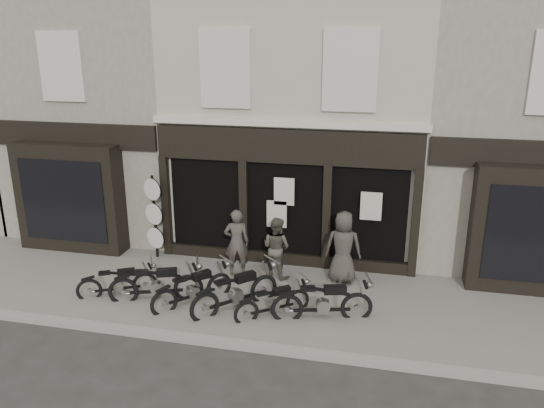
% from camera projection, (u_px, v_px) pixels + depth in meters
% --- Properties ---
extents(ground_plane, '(90.00, 90.00, 0.00)m').
position_uv_depth(ground_plane, '(259.00, 318.00, 12.19)').
color(ground_plane, '#2D2B28').
rests_on(ground_plane, ground).
extents(pavement, '(30.00, 4.20, 0.12)m').
position_uv_depth(pavement, '(268.00, 298.00, 13.01)').
color(pavement, slate).
rests_on(pavement, ground_plane).
extents(kerb, '(30.00, 0.25, 0.13)m').
position_uv_depth(kerb, '(245.00, 345.00, 11.01)').
color(kerb, gray).
rests_on(kerb, ground_plane).
extents(central_building, '(7.30, 6.22, 8.34)m').
position_uv_depth(central_building, '(305.00, 108.00, 16.49)').
color(central_building, '#A7A28F').
rests_on(central_building, ground).
extents(neighbour_left, '(5.60, 6.73, 8.34)m').
position_uv_depth(neighbour_left, '(118.00, 104.00, 17.78)').
color(neighbour_left, gray).
rests_on(neighbour_left, ground).
extents(neighbour_right, '(5.60, 6.73, 8.34)m').
position_uv_depth(neighbour_right, '(524.00, 116.00, 15.12)').
color(neighbour_right, gray).
rests_on(neighbour_right, ground).
extents(motorcycle_0, '(1.78, 1.14, 0.93)m').
position_uv_depth(motorcycle_0, '(118.00, 285.00, 13.01)').
color(motorcycle_0, black).
rests_on(motorcycle_0, ground).
extents(motorcycle_1, '(2.17, 1.07, 1.08)m').
position_uv_depth(motorcycle_1, '(157.00, 287.00, 12.76)').
color(motorcycle_1, black).
rests_on(motorcycle_1, ground).
extents(motorcycle_2, '(1.60, 1.77, 1.03)m').
position_uv_depth(motorcycle_2, '(193.00, 291.00, 12.59)').
color(motorcycle_2, black).
rests_on(motorcycle_2, ground).
extents(motorcycle_3, '(1.79, 1.89, 1.12)m').
position_uv_depth(motorcycle_3, '(236.00, 295.00, 12.34)').
color(motorcycle_3, black).
rests_on(motorcycle_3, ground).
extents(motorcycle_4, '(1.61, 1.35, 0.91)m').
position_uv_depth(motorcycle_4, '(273.00, 305.00, 12.07)').
color(motorcycle_4, black).
rests_on(motorcycle_4, ground).
extents(motorcycle_5, '(2.25, 0.93, 1.10)m').
position_uv_depth(motorcycle_5, '(323.00, 305.00, 11.89)').
color(motorcycle_5, black).
rests_on(motorcycle_5, ground).
extents(man_left, '(0.75, 0.59, 1.81)m').
position_uv_depth(man_left, '(237.00, 242.00, 13.94)').
color(man_left, '#413B35').
rests_on(man_left, pavement).
extents(man_centre, '(0.98, 0.89, 1.63)m').
position_uv_depth(man_centre, '(276.00, 247.00, 13.83)').
color(man_centre, '#49453A').
rests_on(man_centre, pavement).
extents(man_right, '(0.94, 0.63, 1.89)m').
position_uv_depth(man_right, '(343.00, 247.00, 13.52)').
color(man_right, '#393530').
rests_on(man_right, pavement).
extents(advert_sign_post, '(0.60, 0.40, 2.54)m').
position_uv_depth(advert_sign_post, '(155.00, 220.00, 14.95)').
color(advert_sign_post, black).
rests_on(advert_sign_post, ground).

